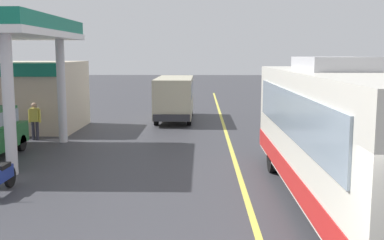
% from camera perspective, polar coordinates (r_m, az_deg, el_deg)
% --- Properties ---
extents(ground, '(120.00, 120.00, 0.00)m').
position_cam_1_polar(ground, '(25.36, 3.86, -0.41)').
color(ground, '#38383D').
extents(lane_divider_stripe, '(0.16, 50.00, 0.01)m').
position_cam_1_polar(lane_divider_stripe, '(20.43, 4.51, -2.47)').
color(lane_divider_stripe, '#D8CC4C').
rests_on(lane_divider_stripe, ground).
extents(coach_bus_main, '(2.60, 11.04, 3.69)m').
position_cam_1_polar(coach_bus_main, '(11.87, 17.89, -2.11)').
color(coach_bus_main, silver).
rests_on(coach_bus_main, ground).
extents(minibus_opposing_lane, '(2.04, 6.13, 2.44)m').
position_cam_1_polar(minibus_opposing_lane, '(26.41, -2.15, 3.16)').
color(minibus_opposing_lane, '#BFB799').
rests_on(minibus_opposing_lane, ground).
extents(motorcycle_parked_forecourt, '(0.55, 1.80, 0.92)m').
position_cam_1_polar(motorcycle_parked_forecourt, '(13.60, -22.56, -6.57)').
color(motorcycle_parked_forecourt, black).
rests_on(motorcycle_parked_forecourt, ground).
extents(pedestrian_near_pump, '(0.55, 0.22, 1.66)m').
position_cam_1_polar(pedestrian_near_pump, '(21.38, -18.87, 0.11)').
color(pedestrian_near_pump, '#33333F').
rests_on(pedestrian_near_pump, ground).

